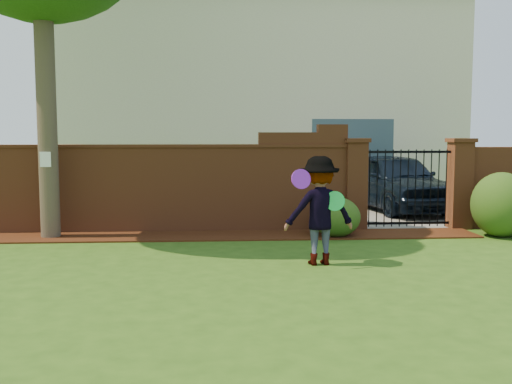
{
  "coord_description": "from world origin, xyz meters",
  "views": [
    {
      "loc": [
        -0.43,
        -7.78,
        1.97
      ],
      "look_at": [
        0.18,
        1.4,
        1.05
      ],
      "focal_mm": 40.95,
      "sensor_mm": 36.0,
      "label": 1
    }
  ],
  "objects": [
    {
      "name": "ground",
      "position": [
        0.0,
        0.0,
        -0.01
      ],
      "size": [
        80.0,
        80.0,
        0.01
      ],
      "primitive_type": "cube",
      "color": "#2A4C13",
      "rests_on": "ground"
    },
    {
      "name": "man",
      "position": [
        1.09,
        0.81,
        0.82
      ],
      "size": [
        1.1,
        0.69,
        1.64
      ],
      "primitive_type": "imported",
      "rotation": [
        0.0,
        0.0,
        3.22
      ],
      "color": "gray",
      "rests_on": "ground"
    },
    {
      "name": "brick_wall",
      "position": [
        -2.01,
        4.0,
        0.93
      ],
      "size": [
        8.7,
        0.31,
        2.16
      ],
      "color": "brown",
      "rests_on": "ground"
    },
    {
      "name": "car",
      "position": [
        4.2,
        6.75,
        0.75
      ],
      "size": [
        2.45,
        4.6,
        1.49
      ],
      "primitive_type": "imported",
      "rotation": [
        0.0,
        0.0,
        0.16
      ],
      "color": "black",
      "rests_on": "ground"
    },
    {
      "name": "house",
      "position": [
        1.0,
        12.0,
        3.16
      ],
      "size": [
        12.4,
        6.4,
        6.3
      ],
      "color": "#EDE3C7",
      "rests_on": "ground"
    },
    {
      "name": "iron_gate",
      "position": [
        3.5,
        4.0,
        0.85
      ],
      "size": [
        1.78,
        0.03,
        1.6
      ],
      "color": "black",
      "rests_on": "ground"
    },
    {
      "name": "mulch_bed",
      "position": [
        -0.95,
        3.34,
        0.01
      ],
      "size": [
        11.1,
        1.08,
        0.03
      ],
      "primitive_type": "cube",
      "color": "black",
      "rests_on": "ground"
    },
    {
      "name": "pillar_right",
      "position": [
        4.6,
        4.0,
        0.96
      ],
      "size": [
        0.5,
        0.5,
        1.88
      ],
      "color": "brown",
      "rests_on": "ground"
    },
    {
      "name": "paper_notice",
      "position": [
        -3.6,
        3.21,
        1.5
      ],
      "size": [
        0.2,
        0.01,
        0.28
      ],
      "primitive_type": "cube",
      "color": "white",
      "rests_on": "tree"
    },
    {
      "name": "shrub_middle",
      "position": [
        4.99,
        2.96,
        0.62
      ],
      "size": [
        1.13,
        1.13,
        1.24
      ],
      "primitive_type": "ellipsoid",
      "color": "#1D4314",
      "rests_on": "ground"
    },
    {
      "name": "frisbee_green",
      "position": [
        1.3,
        0.68,
        0.98
      ],
      "size": [
        0.3,
        0.16,
        0.3
      ],
      "primitive_type": "cylinder",
      "rotation": [
        1.43,
        0.0,
        -0.33
      ],
      "color": "#1AC74E",
      "rests_on": "man"
    },
    {
      "name": "driveway",
      "position": [
        3.5,
        8.0,
        0.01
      ],
      "size": [
        3.2,
        8.0,
        0.01
      ],
      "primitive_type": "cube",
      "color": "slate",
      "rests_on": "ground"
    },
    {
      "name": "pillar_left",
      "position": [
        2.4,
        4.0,
        0.96
      ],
      "size": [
        0.5,
        0.5,
        1.88
      ],
      "color": "brown",
      "rests_on": "ground"
    },
    {
      "name": "frisbee_purple",
      "position": [
        0.77,
        0.54,
        1.32
      ],
      "size": [
        0.3,
        0.15,
        0.29
      ],
      "primitive_type": "cylinder",
      "rotation": [
        1.36,
        0.0,
        0.24
      ],
      "color": "purple",
      "rests_on": "man"
    },
    {
      "name": "shrub_left",
      "position": [
        1.82,
        3.14,
        0.39
      ],
      "size": [
        0.94,
        0.94,
        0.77
      ],
      "primitive_type": "ellipsoid",
      "color": "#1D4314",
      "rests_on": "ground"
    }
  ]
}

